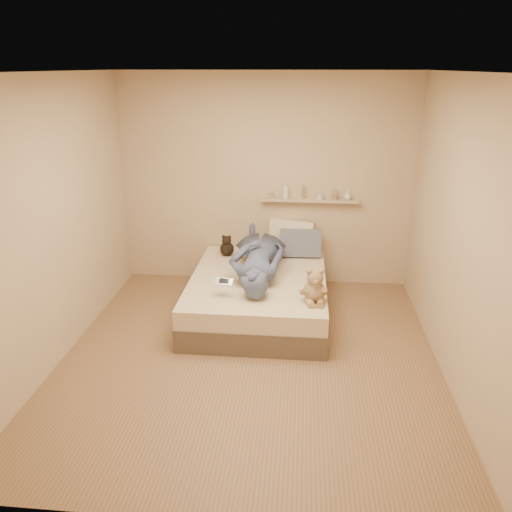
# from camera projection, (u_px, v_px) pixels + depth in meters

# --- Properties ---
(room) EXTENTS (3.80, 3.80, 3.80)m
(room) POSITION_uv_depth(u_px,v_px,m) (249.00, 229.00, 4.38)
(room) COLOR #866345
(room) RESTS_ON ground
(bed) EXTENTS (1.50, 1.90, 0.45)m
(bed) POSITION_uv_depth(u_px,v_px,m) (258.00, 295.00, 5.63)
(bed) COLOR brown
(bed) RESTS_ON floor
(game_console) EXTENTS (0.19, 0.10, 0.06)m
(game_console) POSITION_uv_depth(u_px,v_px,m) (224.00, 282.00, 5.01)
(game_console) COLOR silver
(game_console) RESTS_ON bed
(teddy_bear) EXTENTS (0.30, 0.29, 0.36)m
(teddy_bear) POSITION_uv_depth(u_px,v_px,m) (315.00, 288.00, 4.90)
(teddy_bear) COLOR tan
(teddy_bear) RESTS_ON bed
(dark_plush) EXTENTS (0.17, 0.17, 0.27)m
(dark_plush) POSITION_uv_depth(u_px,v_px,m) (227.00, 247.00, 6.12)
(dark_plush) COLOR black
(dark_plush) RESTS_ON bed
(pillow_cream) EXTENTS (0.59, 0.37, 0.43)m
(pillow_cream) POSITION_uv_depth(u_px,v_px,m) (292.00, 237.00, 6.22)
(pillow_cream) COLOR beige
(pillow_cream) RESTS_ON bed
(pillow_grey) EXTENTS (0.51, 0.24, 0.36)m
(pillow_grey) POSITION_uv_depth(u_px,v_px,m) (300.00, 243.00, 6.09)
(pillow_grey) COLOR slate
(pillow_grey) RESTS_ON bed
(person) EXTENTS (0.64, 1.69, 0.40)m
(person) POSITION_uv_depth(u_px,v_px,m) (259.00, 255.00, 5.62)
(person) COLOR #4A5375
(person) RESTS_ON bed
(wall_shelf) EXTENTS (1.20, 0.12, 0.03)m
(wall_shelf) POSITION_uv_depth(u_px,v_px,m) (310.00, 200.00, 6.11)
(wall_shelf) COLOR tan
(wall_shelf) RESTS_ON wall_back
(shelf_bottles) EXTENTS (1.01, 0.10, 0.20)m
(shelf_bottles) POSITION_uv_depth(u_px,v_px,m) (314.00, 194.00, 6.08)
(shelf_bottles) COLOR #A59E8D
(shelf_bottles) RESTS_ON wall_shelf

